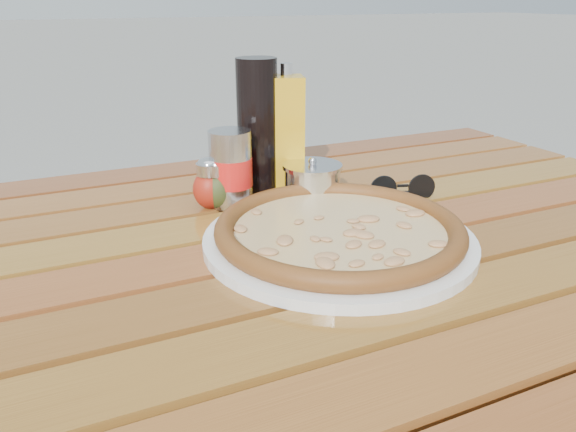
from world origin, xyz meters
name	(u,v)px	position (x,y,z in m)	size (l,w,h in m)	color
table	(294,291)	(0.00, 0.00, 0.67)	(1.40, 0.90, 0.75)	#351E0C
plate	(339,240)	(0.05, -0.03, 0.76)	(0.36, 0.36, 0.01)	silver
pizza	(339,229)	(0.05, -0.03, 0.77)	(0.41, 0.41, 0.03)	beige
pepper_shaker	(210,184)	(-0.06, 0.17, 0.79)	(0.06, 0.06, 0.08)	#A52412
oregano_shaker	(218,184)	(-0.05, 0.17, 0.79)	(0.06, 0.06, 0.08)	#3B441B
dark_bottle	(257,127)	(0.04, 0.22, 0.86)	(0.07, 0.07, 0.22)	black
soda_can	(231,169)	(-0.03, 0.17, 0.81)	(0.08, 0.08, 0.12)	#B9B9BD
olive_oil_cruet	(286,133)	(0.08, 0.21, 0.85)	(0.07, 0.07, 0.21)	gold
parmesan_tin	(312,181)	(0.10, 0.14, 0.78)	(0.12, 0.12, 0.07)	silver
sunglasses	(402,189)	(0.24, 0.08, 0.77)	(0.11, 0.05, 0.04)	black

